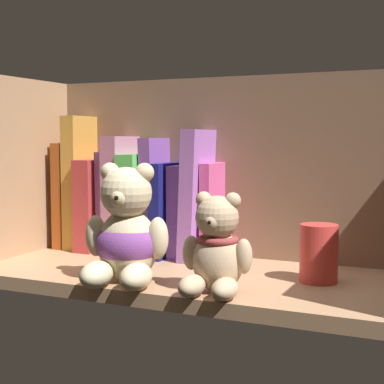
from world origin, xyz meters
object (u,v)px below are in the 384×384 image
object	(u,v)px
book_0	(73,194)
pillar_candle	(319,253)
teddy_bear_larger	(126,236)
book_5	(145,203)
book_8	(187,210)
book_7	(173,208)
book_1	(85,182)
book_3	(114,200)
book_9	(203,194)
book_6	(160,196)
book_10	(216,210)
teddy_bear_smaller	(216,250)
book_4	(127,194)
book_2	(101,204)

from	to	relation	value
book_0	pillar_candle	world-z (taller)	book_0
book_0	teddy_bear_larger	distance (cm)	31.50
book_5	book_8	world-z (taller)	book_5
book_7	pillar_candle	size ratio (longest dim) A/B	1.96
book_1	book_3	world-z (taller)	book_1
book_5	book_9	bearing A→B (deg)	0.00
book_0	book_6	size ratio (longest dim) A/B	0.96
book_10	pillar_candle	world-z (taller)	book_10
book_7	book_1	bearing A→B (deg)	180.00
book_1	book_8	distance (cm)	20.87
book_0	book_9	size ratio (longest dim) A/B	0.89
book_0	book_10	distance (cm)	28.48
book_7	teddy_bear_smaller	world-z (taller)	book_7
book_3	book_9	bearing A→B (deg)	0.00
book_4	pillar_candle	world-z (taller)	book_4
book_4	teddy_bear_smaller	distance (cm)	33.36
book_9	book_6	bearing A→B (deg)	180.00
teddy_bear_larger	teddy_bear_smaller	bearing A→B (deg)	-1.37
book_3	book_8	world-z (taller)	book_3
book_3	book_8	bearing A→B (deg)	0.00
book_2	book_4	size ratio (longest dim) A/B	0.80
teddy_bear_larger	book_7	bearing A→B (deg)	98.47
book_5	book_8	bearing A→B (deg)	0.00
book_5	book_0	bearing A→B (deg)	180.00
teddy_bear_larger	book_0	bearing A→B (deg)	138.76
book_0	book_6	distance (cm)	18.13
pillar_candle	book_7	bearing A→B (deg)	160.10
book_3	book_7	world-z (taller)	book_3
book_4	book_8	size ratio (longest dim) A/B	1.31
teddy_bear_smaller	book_7	bearing A→B (deg)	128.23
book_2	book_10	xyz separation A→B (cm)	(22.36, 0.00, -0.13)
book_0	book_9	distance (cm)	26.08
book_8	teddy_bear_smaller	xyz separation A→B (cm)	(13.88, -20.99, -2.14)
book_4	book_9	distance (cm)	14.54
book_4	book_6	size ratio (longest dim) A/B	1.02
book_10	pillar_candle	xyz separation A→B (cm)	(19.29, -9.85, -3.90)
book_0	book_1	size ratio (longest dim) A/B	0.80
book_4	teddy_bear_larger	distance (cm)	24.21
book_2	book_4	world-z (taller)	book_4
book_3	book_6	bearing A→B (deg)	0.00
book_1	book_8	bearing A→B (deg)	0.00
book_7	pillar_candle	bearing A→B (deg)	-19.90
book_1	book_8	size ratio (longest dim) A/B	1.55
book_7	teddy_bear_larger	world-z (taller)	teddy_bear_larger
book_7	teddy_bear_larger	xyz separation A→B (cm)	(3.08, -20.67, -1.40)
book_2	book_10	size ratio (longest dim) A/B	1.02
teddy_bear_larger	teddy_bear_smaller	size ratio (longest dim) A/B	1.27
book_4	book_5	world-z (taller)	book_4
book_3	book_4	bearing A→B (deg)	0.00
book_1	book_2	bearing A→B (deg)	0.00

